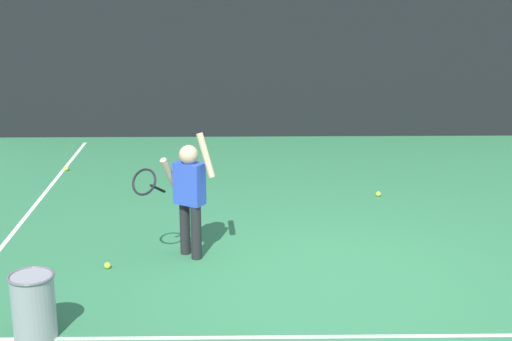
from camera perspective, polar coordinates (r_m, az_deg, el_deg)
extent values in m
plane|color=#2D7247|center=(7.64, 5.34, -8.04)|extent=(20.00, 20.00, 0.00)
cube|color=white|center=(6.61, 6.42, -12.14)|extent=(9.00, 0.05, 0.00)
cube|color=white|center=(8.91, -18.16, -5.16)|extent=(0.05, 9.00, 0.00)
cube|color=black|center=(12.94, 2.74, 10.26)|extent=(10.12, 0.08, 3.56)
cylinder|color=slate|center=(12.99, 2.73, 10.62)|extent=(0.09, 0.09, 3.71)
cylinder|color=#232326|center=(8.14, -5.29, -4.24)|extent=(0.11, 0.11, 0.58)
cylinder|color=#232326|center=(8.00, -4.46, -4.60)|extent=(0.11, 0.11, 0.58)
cube|color=blue|center=(7.91, -4.97, -0.96)|extent=(0.34, 0.30, 0.44)
sphere|color=tan|center=(7.82, -5.02, 1.17)|extent=(0.20, 0.20, 0.20)
cylinder|color=tan|center=(7.73, -3.75, 1.14)|extent=(0.21, 0.16, 0.46)
cylinder|color=tan|center=(7.95, -6.38, -0.40)|extent=(0.20, 0.28, 0.43)
cylinder|color=black|center=(7.93, -7.30, -1.33)|extent=(0.14, 0.22, 0.15)
torus|color=black|center=(7.73, -8.30, -0.84)|extent=(0.33, 0.28, 0.26)
cylinder|color=gray|center=(6.70, -16.18, -9.69)|extent=(0.36, 0.36, 0.55)
torus|color=#595B60|center=(6.59, -16.36, -7.53)|extent=(0.38, 0.38, 0.02)
sphere|color=#CCE033|center=(7.97, -10.96, -6.93)|extent=(0.07, 0.07, 0.07)
sphere|color=#CCE033|center=(11.49, -13.89, 0.14)|extent=(0.07, 0.07, 0.07)
sphere|color=#CCE033|center=(10.14, 9.07, -1.73)|extent=(0.07, 0.07, 0.07)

